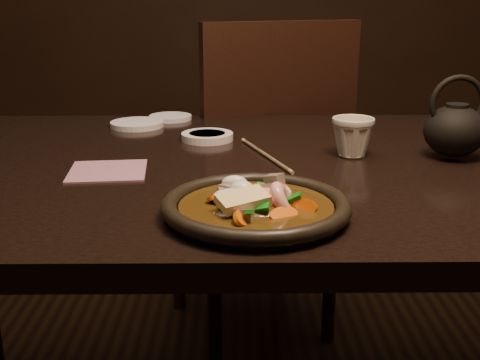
{
  "coord_description": "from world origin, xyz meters",
  "views": [
    {
      "loc": [
        -0.05,
        -1.09,
        1.05
      ],
      "look_at": [
        -0.04,
        -0.28,
        0.8
      ],
      "focal_mm": 45.0,
      "sensor_mm": 36.0,
      "label": 1
    }
  ],
  "objects_px": {
    "table": "(257,199)",
    "teapot": "(455,128)",
    "chair": "(260,175)",
    "plate": "(256,207)",
    "tea_cup": "(353,136)"
  },
  "relations": [
    {
      "from": "chair",
      "to": "plate",
      "type": "xyz_separation_m",
      "value": [
        -0.05,
        -0.91,
        0.23
      ]
    },
    {
      "from": "plate",
      "to": "teapot",
      "type": "bearing_deg",
      "value": 39.0
    },
    {
      "from": "table",
      "to": "chair",
      "type": "distance_m",
      "value": 0.63
    },
    {
      "from": "table",
      "to": "tea_cup",
      "type": "relative_size",
      "value": 19.5
    },
    {
      "from": "chair",
      "to": "teapot",
      "type": "bearing_deg",
      "value": 98.74
    },
    {
      "from": "chair",
      "to": "plate",
      "type": "distance_m",
      "value": 0.94
    },
    {
      "from": "table",
      "to": "teapot",
      "type": "height_order",
      "value": "teapot"
    },
    {
      "from": "plate",
      "to": "tea_cup",
      "type": "distance_m",
      "value": 0.38
    },
    {
      "from": "table",
      "to": "chair",
      "type": "height_order",
      "value": "chair"
    },
    {
      "from": "chair",
      "to": "teapot",
      "type": "distance_m",
      "value": 0.74
    },
    {
      "from": "table",
      "to": "plate",
      "type": "xyz_separation_m",
      "value": [
        -0.01,
        -0.3,
        0.09
      ]
    },
    {
      "from": "table",
      "to": "chair",
      "type": "xyz_separation_m",
      "value": [
        0.03,
        0.61,
        -0.14
      ]
    },
    {
      "from": "tea_cup",
      "to": "table",
      "type": "bearing_deg",
      "value": -170.14
    },
    {
      "from": "table",
      "to": "teapot",
      "type": "xyz_separation_m",
      "value": [
        0.38,
        0.02,
        0.14
      ]
    },
    {
      "from": "chair",
      "to": "tea_cup",
      "type": "relative_size",
      "value": 12.02
    }
  ]
}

